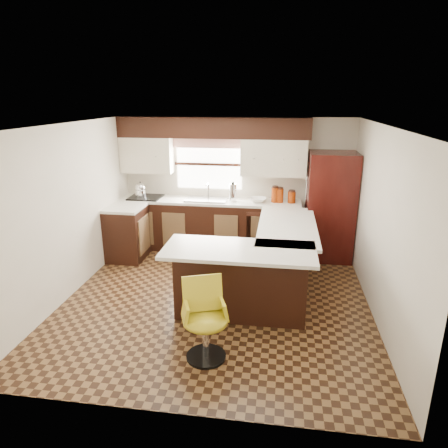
% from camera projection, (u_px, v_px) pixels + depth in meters
% --- Properties ---
extents(floor, '(4.40, 4.40, 0.00)m').
position_uv_depth(floor, '(217.00, 298.00, 5.68)').
color(floor, '#49301A').
rests_on(floor, ground).
extents(ceiling, '(4.40, 4.40, 0.00)m').
position_uv_depth(ceiling, '(216.00, 125.00, 4.95)').
color(ceiling, silver).
rests_on(ceiling, wall_back).
extents(wall_back, '(4.40, 0.00, 4.40)m').
position_uv_depth(wall_back, '(236.00, 184.00, 7.39)').
color(wall_back, beige).
rests_on(wall_back, floor).
extents(wall_front, '(4.40, 0.00, 4.40)m').
position_uv_depth(wall_front, '(172.00, 295.00, 3.24)').
color(wall_front, beige).
rests_on(wall_front, floor).
extents(wall_left, '(0.00, 4.40, 4.40)m').
position_uv_depth(wall_left, '(69.00, 211.00, 5.61)').
color(wall_left, beige).
rests_on(wall_left, floor).
extents(wall_right, '(0.00, 4.40, 4.40)m').
position_uv_depth(wall_right, '(381.00, 225.00, 5.02)').
color(wall_right, beige).
rests_on(wall_right, floor).
extents(base_cab_back, '(3.30, 0.60, 0.90)m').
position_uv_depth(base_cab_back, '(210.00, 226.00, 7.40)').
color(base_cab_back, black).
rests_on(base_cab_back, floor).
extents(base_cab_left, '(0.60, 0.70, 0.90)m').
position_uv_depth(base_cab_left, '(127.00, 234.00, 6.97)').
color(base_cab_left, black).
rests_on(base_cab_left, floor).
extents(counter_back, '(3.30, 0.60, 0.04)m').
position_uv_depth(counter_back, '(209.00, 201.00, 7.25)').
color(counter_back, silver).
rests_on(counter_back, base_cab_back).
extents(counter_left, '(0.60, 0.70, 0.04)m').
position_uv_depth(counter_left, '(125.00, 208.00, 6.83)').
color(counter_left, silver).
rests_on(counter_left, base_cab_left).
extents(soffit, '(3.40, 0.35, 0.36)m').
position_uv_depth(soffit, '(213.00, 128.00, 6.97)').
color(soffit, black).
rests_on(soffit, wall_back).
extents(upper_cab_left, '(0.94, 0.35, 0.64)m').
position_uv_depth(upper_cab_left, '(147.00, 155.00, 7.29)').
color(upper_cab_left, beige).
rests_on(upper_cab_left, wall_back).
extents(upper_cab_right, '(1.14, 0.35, 0.64)m').
position_uv_depth(upper_cab_right, '(274.00, 158.00, 6.97)').
color(upper_cab_right, beige).
rests_on(upper_cab_right, wall_back).
extents(window_pane, '(1.20, 0.02, 0.90)m').
position_uv_depth(window_pane, '(209.00, 164.00, 7.33)').
color(window_pane, white).
rests_on(window_pane, wall_back).
extents(valance, '(1.30, 0.06, 0.18)m').
position_uv_depth(valance, '(208.00, 143.00, 7.18)').
color(valance, '#D19B93').
rests_on(valance, wall_back).
extents(sink, '(0.75, 0.45, 0.03)m').
position_uv_depth(sink, '(206.00, 199.00, 7.23)').
color(sink, '#B2B2B7').
rests_on(sink, counter_back).
extents(dishwasher, '(0.58, 0.03, 0.78)m').
position_uv_depth(dishwasher, '(263.00, 234.00, 7.00)').
color(dishwasher, black).
rests_on(dishwasher, floor).
extents(cooktop, '(0.58, 0.50, 0.02)m').
position_uv_depth(cooktop, '(146.00, 197.00, 7.39)').
color(cooktop, black).
rests_on(cooktop, counter_back).
extents(peninsula_long, '(0.60, 1.95, 0.90)m').
position_uv_depth(peninsula_long, '(282.00, 256.00, 6.01)').
color(peninsula_long, black).
rests_on(peninsula_long, floor).
extents(peninsula_return, '(1.65, 0.60, 0.90)m').
position_uv_depth(peninsula_return, '(241.00, 282.00, 5.16)').
color(peninsula_return, black).
rests_on(peninsula_return, floor).
extents(counter_pen_long, '(0.84, 1.95, 0.04)m').
position_uv_depth(counter_pen_long, '(287.00, 226.00, 5.86)').
color(counter_pen_long, silver).
rests_on(counter_pen_long, peninsula_long).
extents(counter_pen_return, '(1.89, 0.84, 0.04)m').
position_uv_depth(counter_pen_return, '(239.00, 250.00, 4.94)').
color(counter_pen_return, silver).
rests_on(counter_pen_return, peninsula_return).
extents(refrigerator, '(0.80, 0.76, 1.86)m').
position_uv_depth(refrigerator, '(330.00, 206.00, 6.89)').
color(refrigerator, '#330B08').
rests_on(refrigerator, floor).
extents(bar_chair, '(0.61, 0.61, 0.90)m').
position_uv_depth(bar_chair, '(206.00, 322.00, 4.26)').
color(bar_chair, gold).
rests_on(bar_chair, floor).
extents(kettle, '(0.21, 0.21, 0.28)m').
position_uv_depth(kettle, '(141.00, 189.00, 7.36)').
color(kettle, silver).
rests_on(kettle, cooktop).
extents(percolator, '(0.13, 0.13, 0.31)m').
position_uv_depth(percolator, '(233.00, 192.00, 7.14)').
color(percolator, silver).
rests_on(percolator, counter_back).
extents(mixing_bowl, '(0.31, 0.31, 0.07)m').
position_uv_depth(mixing_bowl, '(258.00, 200.00, 7.11)').
color(mixing_bowl, white).
rests_on(mixing_bowl, counter_back).
extents(canister_large, '(0.13, 0.13, 0.26)m').
position_uv_depth(canister_large, '(275.00, 195.00, 7.06)').
color(canister_large, '#8B2B06').
rests_on(canister_large, counter_back).
extents(canister_med, '(0.13, 0.13, 0.24)m').
position_uv_depth(canister_med, '(280.00, 196.00, 7.05)').
color(canister_med, '#8B2B06').
rests_on(canister_med, counter_back).
extents(canister_small, '(0.14, 0.14, 0.20)m').
position_uv_depth(canister_small, '(292.00, 197.00, 7.03)').
color(canister_small, '#8B2B06').
rests_on(canister_small, counter_back).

